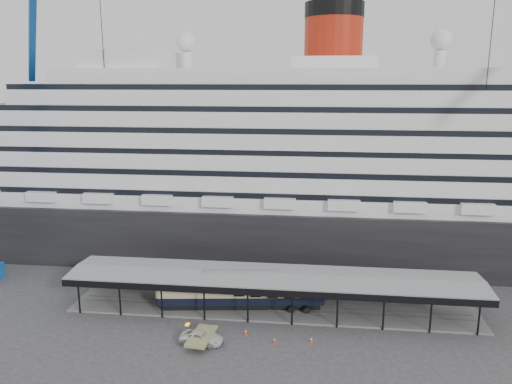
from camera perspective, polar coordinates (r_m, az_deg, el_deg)
ground at (r=66.56m, az=1.50°, el=-15.15°), size 200.00×200.00×0.00m
cruise_ship at (r=91.64m, az=3.44°, el=4.70°), size 130.00×30.00×43.90m
platform_canopy at (r=70.00m, az=1.90°, el=-11.53°), size 56.00×9.18×5.30m
port_truck at (r=62.95m, az=-6.24°, el=-16.22°), size 5.48×3.01×1.46m
pullman_carriage at (r=70.32m, az=-1.77°, el=-11.09°), size 23.09×5.80×22.49m
traffic_cone_left at (r=64.58m, az=-1.20°, el=-15.70°), size 0.47×0.47×0.76m
traffic_cone_mid at (r=62.91m, az=2.14°, el=-16.58°), size 0.42×0.42×0.67m
traffic_cone_right at (r=63.38m, az=6.35°, el=-16.42°), size 0.38×0.38×0.67m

